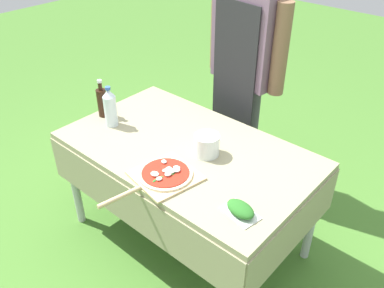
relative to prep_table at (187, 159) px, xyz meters
The scene contains 8 objects.
ground_plane 0.65m from the prep_table, ahead, with size 12.00×12.00×0.00m, color #477A2D.
prep_table is the anchor object (origin of this frame).
person_cook 0.83m from the prep_table, 100.00° to the left, with size 0.64×0.27×1.73m.
pizza_on_peel 0.32m from the prep_table, 71.30° to the right, with size 0.36×0.57×0.05m.
oil_bottle 0.69m from the prep_table, behind, with size 0.06×0.06×0.25m.
water_bottle 0.58m from the prep_table, 166.77° to the right, with size 0.08×0.08×0.26m.
herb_container 0.62m from the prep_table, 23.87° to the right, with size 0.19×0.14×0.05m.
mixing_tub 0.20m from the prep_table, 10.60° to the left, with size 0.14×0.14×0.12m, color silver.
Camera 1 is at (1.31, -1.43, 2.05)m, focal length 38.00 mm.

